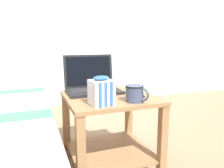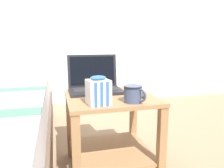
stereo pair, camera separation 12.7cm
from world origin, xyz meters
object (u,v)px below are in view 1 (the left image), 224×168
Objects in this scene: laptop at (92,84)px; cell_phone at (138,94)px; mug_front_left at (135,93)px; snack_bag at (101,92)px.

cell_phone is (0.24, -0.19, -0.04)m from laptop.
mug_front_left is at bearing -65.39° from laptop.
mug_front_left is (0.15, -0.33, 0.00)m from laptop.
snack_bag is 0.92× the size of cell_phone.
laptop is at bearing 114.61° from mug_front_left.
laptop is 0.32m from snack_bag.
mug_front_left reaches higher than cell_phone.
laptop is 2.23× the size of snack_bag.
mug_front_left is 0.77× the size of cell_phone.
mug_front_left is 0.84× the size of snack_bag.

